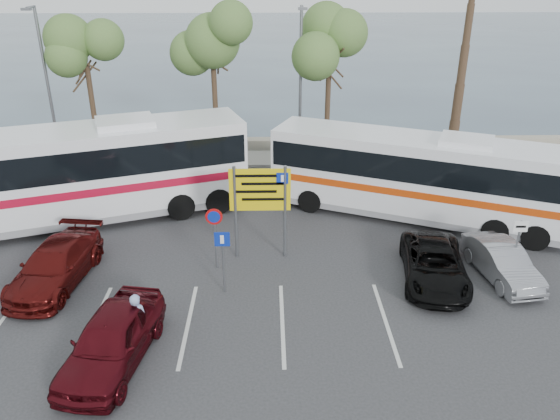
{
  "coord_description": "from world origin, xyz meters",
  "views": [
    {
      "loc": [
        1.33,
        -14.78,
        10.2
      ],
      "look_at": [
        1.71,
        3.0,
        1.99
      ],
      "focal_mm": 35.0,
      "sensor_mm": 36.0,
      "label": 1
    }
  ],
  "objects_px": {
    "car_maroon": "(55,265)",
    "pedestrian_near": "(137,320)",
    "car_red": "(112,339)",
    "coach_bus_left": "(80,177)",
    "car_silver_b": "(502,262)",
    "coach_bus_right": "(415,179)",
    "pedestrian_far": "(495,195)",
    "street_lamp_left": "(46,80)",
    "suv_black": "(434,264)",
    "direction_sign": "(260,197)",
    "street_lamp_right": "(301,78)"
  },
  "relations": [
    {
      "from": "street_lamp_left",
      "to": "car_red",
      "type": "xyz_separation_m",
      "value": [
        7.0,
        -16.18,
        -3.84
      ]
    },
    {
      "from": "street_lamp_left",
      "to": "coach_bus_right",
      "type": "xyz_separation_m",
      "value": [
        17.5,
        -7.02,
        -2.84
      ]
    },
    {
      "from": "car_red",
      "to": "car_silver_b",
      "type": "xyz_separation_m",
      "value": [
        12.4,
        4.16,
        -0.14
      ]
    },
    {
      "from": "coach_bus_right",
      "to": "pedestrian_far",
      "type": "xyz_separation_m",
      "value": [
        3.5,
        0.0,
        -0.75
      ]
    },
    {
      "from": "street_lamp_right",
      "to": "car_silver_b",
      "type": "relative_size",
      "value": 2.15
    },
    {
      "from": "direction_sign",
      "to": "coach_bus_left",
      "type": "relative_size",
      "value": 0.26
    },
    {
      "from": "car_maroon",
      "to": "suv_black",
      "type": "bearing_deg",
      "value": 6.88
    },
    {
      "from": "street_lamp_left",
      "to": "car_red",
      "type": "distance_m",
      "value": 18.04
    },
    {
      "from": "car_red",
      "to": "car_silver_b",
      "type": "relative_size",
      "value": 1.19
    },
    {
      "from": "direction_sign",
      "to": "pedestrian_near",
      "type": "relative_size",
      "value": 2.1
    },
    {
      "from": "suv_black",
      "to": "car_silver_b",
      "type": "xyz_separation_m",
      "value": [
        2.4,
        0.13,
        -0.01
      ]
    },
    {
      "from": "street_lamp_right",
      "to": "car_silver_b",
      "type": "xyz_separation_m",
      "value": [
        6.4,
        -12.02,
        -3.98
      ]
    },
    {
      "from": "car_maroon",
      "to": "street_lamp_left",
      "type": "bearing_deg",
      "value": 115.84
    },
    {
      "from": "coach_bus_right",
      "to": "car_red",
      "type": "xyz_separation_m",
      "value": [
        -10.5,
        -9.16,
        -1.0
      ]
    },
    {
      "from": "direction_sign",
      "to": "car_red",
      "type": "xyz_separation_m",
      "value": [
        -4.0,
        -5.86,
        -1.67
      ]
    },
    {
      "from": "direction_sign",
      "to": "suv_black",
      "type": "xyz_separation_m",
      "value": [
        6.0,
        -1.82,
        -1.81
      ]
    },
    {
      "from": "direction_sign",
      "to": "car_silver_b",
      "type": "relative_size",
      "value": 0.96
    },
    {
      "from": "direction_sign",
      "to": "car_red",
      "type": "relative_size",
      "value": 0.81
    },
    {
      "from": "coach_bus_left",
      "to": "car_red",
      "type": "relative_size",
      "value": 3.12
    },
    {
      "from": "coach_bus_left",
      "to": "car_red",
      "type": "height_order",
      "value": "coach_bus_left"
    },
    {
      "from": "coach_bus_right",
      "to": "car_silver_b",
      "type": "bearing_deg",
      "value": -69.19
    },
    {
      "from": "car_maroon",
      "to": "suv_black",
      "type": "relative_size",
      "value": 1.05
    },
    {
      "from": "street_lamp_left",
      "to": "pedestrian_near",
      "type": "height_order",
      "value": "street_lamp_left"
    },
    {
      "from": "coach_bus_left",
      "to": "pedestrian_far",
      "type": "distance_m",
      "value": 17.53
    },
    {
      "from": "coach_bus_left",
      "to": "car_maroon",
      "type": "relative_size",
      "value": 2.94
    },
    {
      "from": "car_maroon",
      "to": "car_silver_b",
      "type": "height_order",
      "value": "car_maroon"
    },
    {
      "from": "coach_bus_right",
      "to": "pedestrian_far",
      "type": "height_order",
      "value": "coach_bus_right"
    },
    {
      "from": "street_lamp_left",
      "to": "suv_black",
      "type": "relative_size",
      "value": 1.79
    },
    {
      "from": "direction_sign",
      "to": "suv_black",
      "type": "distance_m",
      "value": 6.52
    },
    {
      "from": "car_silver_b",
      "to": "direction_sign",
      "type": "bearing_deg",
      "value": 160.2
    },
    {
      "from": "direction_sign",
      "to": "pedestrian_near",
      "type": "xyz_separation_m",
      "value": [
        -3.46,
        -5.12,
        -1.57
      ]
    },
    {
      "from": "coach_bus_left",
      "to": "coach_bus_right",
      "type": "height_order",
      "value": "coach_bus_left"
    },
    {
      "from": "car_maroon",
      "to": "pedestrian_near",
      "type": "height_order",
      "value": "pedestrian_near"
    },
    {
      "from": "coach_bus_right",
      "to": "car_silver_b",
      "type": "relative_size",
      "value": 3.26
    },
    {
      "from": "direction_sign",
      "to": "coach_bus_left",
      "type": "xyz_separation_m",
      "value": [
        -7.5,
        3.3,
        -0.46
      ]
    },
    {
      "from": "coach_bus_right",
      "to": "suv_black",
      "type": "xyz_separation_m",
      "value": [
        -0.5,
        -5.13,
        -1.13
      ]
    },
    {
      "from": "pedestrian_far",
      "to": "coach_bus_left",
      "type": "bearing_deg",
      "value": 48.96
    },
    {
      "from": "car_red",
      "to": "suv_black",
      "type": "height_order",
      "value": "car_red"
    },
    {
      "from": "suv_black",
      "to": "street_lamp_left",
      "type": "bearing_deg",
      "value": 153.47
    },
    {
      "from": "suv_black",
      "to": "car_silver_b",
      "type": "distance_m",
      "value": 2.4
    },
    {
      "from": "street_lamp_left",
      "to": "street_lamp_right",
      "type": "height_order",
      "value": "same"
    },
    {
      "from": "direction_sign",
      "to": "street_lamp_right",
      "type": "bearing_deg",
      "value": 79.06
    },
    {
      "from": "coach_bus_left",
      "to": "car_silver_b",
      "type": "height_order",
      "value": "coach_bus_left"
    },
    {
      "from": "car_maroon",
      "to": "car_red",
      "type": "bearing_deg",
      "value": -46.76
    },
    {
      "from": "coach_bus_right",
      "to": "street_lamp_right",
      "type": "bearing_deg",
      "value": 122.66
    },
    {
      "from": "direction_sign",
      "to": "car_red",
      "type": "height_order",
      "value": "direction_sign"
    },
    {
      "from": "car_maroon",
      "to": "coach_bus_right",
      "type": "bearing_deg",
      "value": 27.76
    },
    {
      "from": "street_lamp_right",
      "to": "coach_bus_right",
      "type": "distance_m",
      "value": 8.81
    },
    {
      "from": "street_lamp_left",
      "to": "direction_sign",
      "type": "distance_m",
      "value": 15.24
    },
    {
      "from": "street_lamp_left",
      "to": "car_maroon",
      "type": "distance_m",
      "value": 13.26
    }
  ]
}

